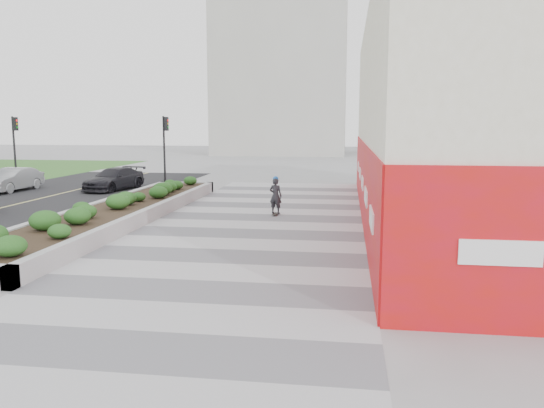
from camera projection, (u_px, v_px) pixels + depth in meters
The scene contains 12 objects.
ground at pixel (210, 274), 13.23m from camera, with size 160.00×160.00×0.00m, color gray.
walkway at pixel (235, 247), 16.17m from camera, with size 8.00×36.00×0.01m, color #A8A8AD.
building at pixel (443, 117), 20.47m from camera, with size 6.04×24.08×8.00m.
planter at pixel (119, 209), 20.79m from camera, with size 3.00×18.00×0.90m.
traffic_signal_near at pixel (165, 141), 30.97m from camera, with size 0.33×0.28×4.20m.
traffic_signal_far at pixel (15, 141), 31.75m from camera, with size 0.33×0.28×4.20m.
distant_bldg_north_l at pixel (282, 74), 66.31m from camera, with size 16.00×12.00×20.00m, color #ADAAA3.
distant_bldg_north_r at pixel (441, 60), 68.13m from camera, with size 14.00×10.00×24.00m, color #ADAAA3.
manhole_cover at pixel (251, 247), 16.10m from camera, with size 0.44×0.44×0.01m, color #595654.
skateboarder at pixel (276, 196), 21.70m from camera, with size 0.61×0.73×1.62m.
car_silver at pixel (13, 180), 29.71m from camera, with size 1.38×3.96×1.30m, color #999CA0.
car_dark at pixel (114, 179), 30.24m from camera, with size 1.76×4.33×1.26m, color black.
Camera 1 is at (3.34, -12.48, 3.69)m, focal length 35.00 mm.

